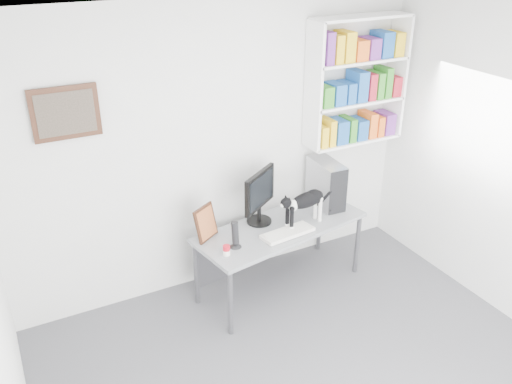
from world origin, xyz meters
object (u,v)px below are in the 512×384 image
(desk, at_px, (280,257))
(monitor, at_px, (259,197))
(leaning_print, at_px, (206,222))
(cat, at_px, (305,208))
(bookshelf, at_px, (357,81))
(pc_tower, at_px, (326,183))
(speaker, at_px, (235,234))
(keyboard, at_px, (287,233))
(soup_can, at_px, (226,250))

(desk, height_order, monitor, monitor)
(desk, bearing_deg, monitor, 124.46)
(desk, bearing_deg, leaning_print, 160.70)
(leaning_print, xyz_separation_m, cat, (0.91, -0.20, 0.01))
(bookshelf, relative_size, monitor, 2.35)
(pc_tower, relative_size, leaning_print, 1.44)
(speaker, bearing_deg, keyboard, 6.06)
(speaker, bearing_deg, leaning_print, 132.17)
(pc_tower, xyz_separation_m, speaker, (-1.15, -0.32, -0.10))
(monitor, xyz_separation_m, leaning_print, (-0.56, -0.04, -0.10))
(monitor, relative_size, cat, 0.96)
(cat, bearing_deg, pc_tower, 25.07)
(monitor, relative_size, speaker, 2.10)
(leaning_print, height_order, soup_can, leaning_print)
(soup_can, bearing_deg, monitor, 36.29)
(keyboard, distance_m, cat, 0.29)
(desk, relative_size, speaker, 6.57)
(desk, xyz_separation_m, cat, (0.21, -0.08, 0.51))
(bookshelf, height_order, desk, bookshelf)
(keyboard, height_order, cat, cat)
(leaning_print, xyz_separation_m, soup_can, (0.04, -0.34, -0.11))
(monitor, distance_m, speaker, 0.51)
(soup_can, height_order, cat, cat)
(soup_can, relative_size, cat, 0.16)
(bookshelf, relative_size, desk, 0.75)
(bookshelf, bearing_deg, speaker, -162.94)
(pc_tower, bearing_deg, desk, -160.39)
(speaker, distance_m, leaning_print, 0.31)
(keyboard, xyz_separation_m, speaker, (-0.51, 0.03, 0.11))
(speaker, relative_size, cat, 0.45)
(leaning_print, bearing_deg, desk, -40.97)
(pc_tower, xyz_separation_m, soup_can, (-1.27, -0.40, -0.18))
(pc_tower, xyz_separation_m, leaning_print, (-1.31, -0.06, -0.07))
(pc_tower, height_order, leaning_print, pc_tower)
(speaker, distance_m, cat, 0.75)
(monitor, relative_size, soup_can, 5.81)
(desk, relative_size, cat, 2.99)
(bookshelf, height_order, cat, bookshelf)
(bookshelf, bearing_deg, leaning_print, -172.74)
(leaning_print, bearing_deg, pc_tower, -28.88)
(monitor, bearing_deg, desk, -79.56)
(desk, xyz_separation_m, monitor, (-0.15, 0.15, 0.61))
(keyboard, distance_m, pc_tower, 0.76)
(bookshelf, relative_size, speaker, 4.94)
(pc_tower, relative_size, cat, 0.83)
(bookshelf, distance_m, cat, 1.35)
(keyboard, bearing_deg, pc_tower, 22.57)
(speaker, height_order, leaning_print, leaning_print)
(keyboard, distance_m, speaker, 0.52)
(bookshelf, xyz_separation_m, desk, (-1.01, -0.34, -1.51))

